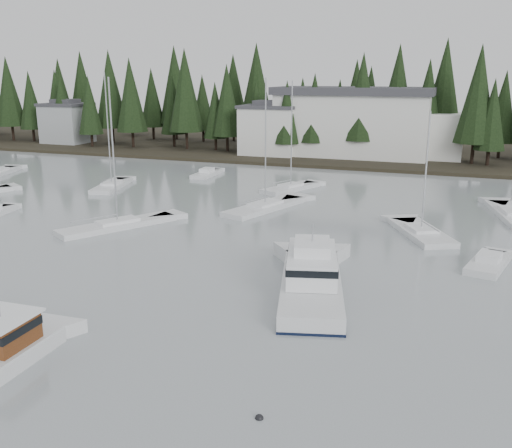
{
  "coord_description": "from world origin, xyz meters",
  "views": [
    {
      "loc": [
        12.29,
        -10.66,
        13.53
      ],
      "look_at": [
        -1.99,
        28.4,
        2.5
      ],
      "focal_mm": 40.0,
      "sensor_mm": 36.0,
      "label": 1
    }
  ],
  "objects_px": {
    "sailboat_3": "(512,216)",
    "sailboat_4": "(421,234)",
    "house_far_west": "(67,122)",
    "runabout_1": "(488,265)",
    "sailboat_10": "(112,187)",
    "sailboat_0": "(118,227)",
    "sailboat_7": "(291,189)",
    "runabout_3": "(207,175)",
    "house_west": "(270,129)",
    "harbor_inn": "(366,123)",
    "cabin_cruiser_center": "(311,282)",
    "sailboat_2": "(265,208)"
  },
  "relations": [
    {
      "from": "house_far_west",
      "to": "harbor_inn",
      "type": "distance_m",
      "value": 57.07
    },
    {
      "from": "cabin_cruiser_center",
      "to": "harbor_inn",
      "type": "bearing_deg",
      "value": -8.06
    },
    {
      "from": "house_far_west",
      "to": "runabout_1",
      "type": "height_order",
      "value": "house_far_west"
    },
    {
      "from": "house_west",
      "to": "cabin_cruiser_center",
      "type": "bearing_deg",
      "value": -68.82
    },
    {
      "from": "cabin_cruiser_center",
      "to": "sailboat_4",
      "type": "distance_m",
      "value": 17.21
    },
    {
      "from": "sailboat_2",
      "to": "sailboat_7",
      "type": "bearing_deg",
      "value": 20.62
    },
    {
      "from": "harbor_inn",
      "to": "runabout_1",
      "type": "bearing_deg",
      "value": -70.8
    },
    {
      "from": "harbor_inn",
      "to": "cabin_cruiser_center",
      "type": "relative_size",
      "value": 2.35
    },
    {
      "from": "house_far_west",
      "to": "sailboat_0",
      "type": "relative_size",
      "value": 0.62
    },
    {
      "from": "house_west",
      "to": "sailboat_7",
      "type": "distance_m",
      "value": 28.11
    },
    {
      "from": "house_far_west",
      "to": "sailboat_0",
      "type": "distance_m",
      "value": 65.83
    },
    {
      "from": "sailboat_3",
      "to": "house_far_west",
      "type": "bearing_deg",
      "value": 55.2
    },
    {
      "from": "house_far_west",
      "to": "sailboat_10",
      "type": "relative_size",
      "value": 0.6
    },
    {
      "from": "harbor_inn",
      "to": "cabin_cruiser_center",
      "type": "height_order",
      "value": "harbor_inn"
    },
    {
      "from": "sailboat_2",
      "to": "sailboat_4",
      "type": "relative_size",
      "value": 1.24
    },
    {
      "from": "house_west",
      "to": "sailboat_3",
      "type": "height_order",
      "value": "sailboat_3"
    },
    {
      "from": "sailboat_7",
      "to": "runabout_1",
      "type": "relative_size",
      "value": 2.16
    },
    {
      "from": "sailboat_2",
      "to": "sailboat_10",
      "type": "distance_m",
      "value": 21.74
    },
    {
      "from": "runabout_3",
      "to": "house_far_west",
      "type": "bearing_deg",
      "value": 59.69
    },
    {
      "from": "harbor_inn",
      "to": "runabout_3",
      "type": "relative_size",
      "value": 4.45
    },
    {
      "from": "sailboat_7",
      "to": "runabout_1",
      "type": "bearing_deg",
      "value": -112.48
    },
    {
      "from": "sailboat_4",
      "to": "sailboat_7",
      "type": "bearing_deg",
      "value": 20.37
    },
    {
      "from": "house_west",
      "to": "harbor_inn",
      "type": "height_order",
      "value": "harbor_inn"
    },
    {
      "from": "sailboat_3",
      "to": "sailboat_2",
      "type": "bearing_deg",
      "value": 90.2
    },
    {
      "from": "sailboat_3",
      "to": "sailboat_10",
      "type": "distance_m",
      "value": 44.99
    },
    {
      "from": "sailboat_2",
      "to": "runabout_3",
      "type": "distance_m",
      "value": 21.24
    },
    {
      "from": "sailboat_2",
      "to": "sailboat_4",
      "type": "distance_m",
      "value": 16.5
    },
    {
      "from": "sailboat_0",
      "to": "sailboat_3",
      "type": "relative_size",
      "value": 0.95
    },
    {
      "from": "house_far_west",
      "to": "sailboat_3",
      "type": "relative_size",
      "value": 0.59
    },
    {
      "from": "house_far_west",
      "to": "house_west",
      "type": "bearing_deg",
      "value": -2.73
    },
    {
      "from": "house_west",
      "to": "sailboat_7",
      "type": "relative_size",
      "value": 0.72
    },
    {
      "from": "sailboat_0",
      "to": "runabout_1",
      "type": "bearing_deg",
      "value": -60.42
    },
    {
      "from": "house_west",
      "to": "sailboat_10",
      "type": "xyz_separation_m",
      "value": [
        -9.72,
        -31.52,
        -4.57
      ]
    },
    {
      "from": "sailboat_0",
      "to": "sailboat_2",
      "type": "height_order",
      "value": "sailboat_0"
    },
    {
      "from": "sailboat_3",
      "to": "cabin_cruiser_center",
      "type": "bearing_deg",
      "value": 141.0
    },
    {
      "from": "house_west",
      "to": "sailboat_10",
      "type": "distance_m",
      "value": 33.3
    },
    {
      "from": "runabout_1",
      "to": "harbor_inn",
      "type": "bearing_deg",
      "value": 32.6
    },
    {
      "from": "runabout_3",
      "to": "sailboat_0",
      "type": "bearing_deg",
      "value": -173.52
    },
    {
      "from": "cabin_cruiser_center",
      "to": "runabout_3",
      "type": "bearing_deg",
      "value": 18.8
    },
    {
      "from": "house_west",
      "to": "runabout_3",
      "type": "bearing_deg",
      "value": -96.89
    },
    {
      "from": "sailboat_3",
      "to": "sailboat_4",
      "type": "bearing_deg",
      "value": 129.17
    },
    {
      "from": "sailboat_0",
      "to": "sailboat_4",
      "type": "xyz_separation_m",
      "value": [
        25.98,
        6.89,
        -0.02
      ]
    },
    {
      "from": "sailboat_7",
      "to": "runabout_1",
      "type": "xyz_separation_m",
      "value": [
        21.47,
        -21.91,
        0.05
      ]
    },
    {
      "from": "sailboat_10",
      "to": "sailboat_0",
      "type": "bearing_deg",
      "value": -159.16
    },
    {
      "from": "sailboat_0",
      "to": "sailboat_3",
      "type": "height_order",
      "value": "sailboat_3"
    },
    {
      "from": "house_west",
      "to": "sailboat_3",
      "type": "relative_size",
      "value": 0.66
    },
    {
      "from": "harbor_inn",
      "to": "house_west",
      "type": "bearing_deg",
      "value": -167.48
    },
    {
      "from": "sailboat_2",
      "to": "runabout_1",
      "type": "height_order",
      "value": "sailboat_2"
    },
    {
      "from": "house_far_west",
      "to": "runabout_3",
      "type": "height_order",
      "value": "house_far_west"
    },
    {
      "from": "cabin_cruiser_center",
      "to": "sailboat_0",
      "type": "relative_size",
      "value": 0.91
    }
  ]
}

